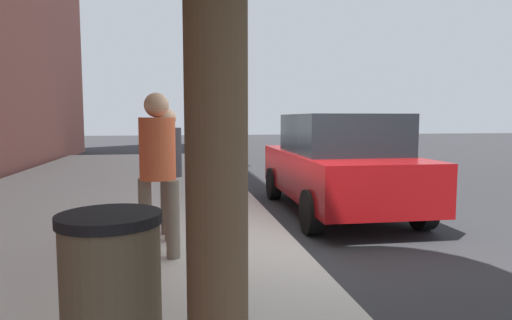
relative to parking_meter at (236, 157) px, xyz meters
The scene contains 8 objects.
ground_plane 1.40m from the parking_meter, 118.22° to the right, with size 80.00×80.00×0.00m, color #2B2B2D.
sidewalk_slab 2.59m from the parking_meter, 98.92° to the left, with size 28.00×6.00×0.15m, color #B7B2A8.
parking_meter is the anchor object (origin of this frame).
pedestrian_at_meter 0.95m from the parking_meter, 101.87° to the left, with size 0.51×0.37×1.68m.
pedestrian_bystander 1.40m from the parking_meter, 133.64° to the left, with size 0.40×0.46×1.83m.
parked_sedan_near 2.54m from the parking_meter, 53.50° to the right, with size 4.44×2.04×1.77m.
traffic_signal 8.21m from the parking_meter, ahead, with size 0.24×0.44×3.60m.
trash_bin 3.61m from the parking_meter, 160.85° to the left, with size 0.59×0.59×1.01m.
Camera 1 is at (-5.54, 1.46, 1.69)m, focal length 30.67 mm.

